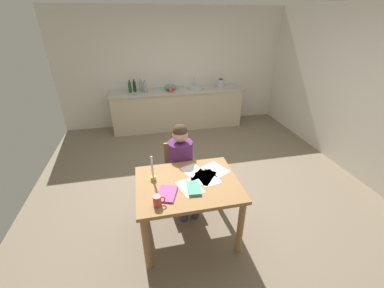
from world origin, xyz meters
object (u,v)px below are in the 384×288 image
dining_table (188,191)px  bottle_sauce (145,87)px  sink_unit (196,88)px  bottle_vinegar (134,86)px  coffee_mug (157,201)px  candlestick (153,174)px  bottle_oil (130,87)px  person_seated (182,163)px  teacup_on_counter (171,90)px  book_cookery (167,194)px  stovetop_kettle (221,83)px  chair_at_table (180,170)px  wine_glass_near_sink (178,83)px  wine_glass_back_left (170,84)px  wine_glass_by_kettle (175,84)px  bottle_wine_red (141,86)px  book_magazine (194,188)px  mixing_bowl (170,87)px

dining_table → bottle_sauce: bearing=95.4°
sink_unit → bottle_vinegar: bottle_vinegar is taller
coffee_mug → candlestick: bearing=91.8°
sink_unit → bottle_oil: bottle_oil is taller
person_seated → teacup_on_counter: (0.21, 2.58, 0.27)m
candlestick → book_cookery: 0.31m
person_seated → stovetop_kettle: person_seated is taller
dining_table → chair_at_table: size_ratio=1.31×
coffee_mug → wine_glass_near_sink: bearing=77.5°
dining_table → bottle_sauce: bottle_sauce is taller
bottle_oil → bottle_sauce: 0.33m
bottle_sauce → person_seated: bearing=-82.9°
sink_unit → wine_glass_back_left: bearing=166.1°
chair_at_table → sink_unit: bearing=72.1°
chair_at_table → wine_glass_by_kettle: size_ratio=5.56×
coffee_mug → bottle_wine_red: (-0.04, 3.57, 0.21)m
chair_at_table → wine_glass_by_kettle: wine_glass_by_kettle is taller
wine_glass_back_left → teacup_on_counter: 0.31m
sink_unit → book_cookery: bearing=-107.9°
dining_table → wine_glass_back_left: bearing=85.6°
bottle_oil → stovetop_kettle: bearing=-0.4°
coffee_mug → bottle_sauce: size_ratio=0.45×
coffee_mug → wine_glass_back_left: size_ratio=0.78×
bottle_vinegar → stovetop_kettle: bearing=-1.8°
dining_table → book_cookery: (-0.25, -0.15, 0.13)m
candlestick → sink_unit: bearing=68.8°
person_seated → book_magazine: person_seated is taller
bottle_oil → wine_glass_back_left: bearing=8.7°
book_cookery → bottle_vinegar: size_ratio=0.96×
person_seated → wine_glass_by_kettle: (0.34, 2.88, 0.33)m
wine_glass_back_left → dining_table: bearing=-94.4°
chair_at_table → wine_glass_back_left: (0.24, 2.73, 0.53)m
wine_glass_back_left → teacup_on_counter: (-0.02, -0.30, -0.05)m
wine_glass_near_sink → book_cookery: bearing=-101.4°
wine_glass_by_kettle → stovetop_kettle: bearing=-8.0°
candlestick → book_cookery: size_ratio=1.19×
bottle_oil → wine_glass_back_left: 0.90m
sink_unit → stovetop_kettle: 0.60m
book_magazine → book_cookery: bearing=-171.5°
candlestick → stovetop_kettle: stovetop_kettle is taller
sink_unit → teacup_on_counter: size_ratio=2.91×
wine_glass_back_left → teacup_on_counter: size_ratio=1.24×
dining_table → wine_glass_back_left: 3.44m
candlestick → bottle_sauce: bearing=88.9°
bottle_wine_red → bottle_sauce: size_ratio=1.00×
candlestick → book_magazine: candlestick is taller
wine_glass_near_sink → wine_glass_back_left: size_ratio=1.00×
book_magazine → mixing_bowl: bearing=90.6°
dining_table → candlestick: size_ratio=3.64×
coffee_mug → wine_glass_back_left: (0.61, 3.69, 0.20)m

